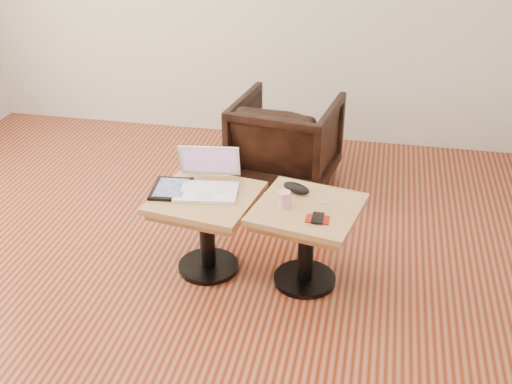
% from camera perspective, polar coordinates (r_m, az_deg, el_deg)
% --- Properties ---
extents(room_shell, '(4.52, 4.52, 2.71)m').
position_cam_1_polar(room_shell, '(3.11, -9.99, 12.23)').
color(room_shell, '#5A1B0C').
rests_on(room_shell, ground).
extents(side_table_left, '(0.62, 0.62, 0.49)m').
position_cam_1_polar(side_table_left, '(3.62, -4.45, -1.97)').
color(side_table_left, black).
rests_on(side_table_left, ground).
extents(side_table_right, '(0.64, 0.64, 0.49)m').
position_cam_1_polar(side_table_right, '(3.51, 4.55, -3.02)').
color(side_table_right, black).
rests_on(side_table_right, ground).
extents(laptop, '(0.38, 0.37, 0.23)m').
position_cam_1_polar(laptop, '(3.60, -4.35, 0.92)').
color(laptop, white).
rests_on(laptop, side_table_left).
extents(tablet, '(0.23, 0.28, 0.02)m').
position_cam_1_polar(tablet, '(3.62, -7.55, 0.29)').
color(tablet, black).
rests_on(tablet, side_table_left).
extents(charging_adapter, '(0.05, 0.05, 0.02)m').
position_cam_1_polar(charging_adapter, '(3.79, -5.58, 1.81)').
color(charging_adapter, white).
rests_on(charging_adapter, side_table_left).
extents(glasses_case, '(0.18, 0.14, 0.05)m').
position_cam_1_polar(glasses_case, '(3.57, 3.60, 0.35)').
color(glasses_case, black).
rests_on(glasses_case, side_table_right).
extents(striped_cup, '(0.08, 0.08, 0.09)m').
position_cam_1_polar(striped_cup, '(3.42, 2.53, -0.64)').
color(striped_cup, '#F05A78').
rests_on(striped_cup, side_table_right).
extents(earbuds_tangle, '(0.07, 0.05, 0.01)m').
position_cam_1_polar(earbuds_tangle, '(3.49, 5.97, -0.85)').
color(earbuds_tangle, white).
rests_on(earbuds_tangle, side_table_right).
extents(phone_on_sleeve, '(0.12, 0.11, 0.02)m').
position_cam_1_polar(phone_on_sleeve, '(3.33, 5.50, -2.37)').
color(phone_on_sleeve, maroon).
rests_on(phone_on_sleeve, side_table_right).
extents(armchair, '(0.79, 0.81, 0.65)m').
position_cam_1_polar(armchair, '(4.62, 2.66, 4.54)').
color(armchair, black).
rests_on(armchair, ground).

